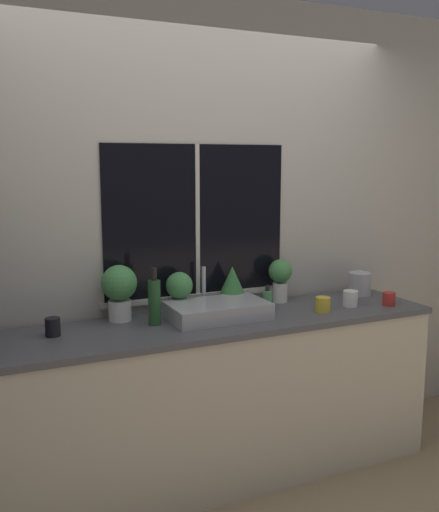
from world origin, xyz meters
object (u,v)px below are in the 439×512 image
at_px(potted_plant_far_left, 119,288).
at_px(soap_bottle, 267,300).
at_px(potted_plant_center_left, 179,290).
at_px(mug_yellow, 323,304).
at_px(mug_white, 350,298).
at_px(bottle_tall, 154,301).
at_px(mug_black, 53,327).
at_px(kettle, 360,283).
at_px(mug_red, 389,299).
at_px(potted_plant_far_right, 280,276).
at_px(potted_plant_center_right, 232,284).
at_px(sink, 217,310).

bearing_deg(potted_plant_far_left, soap_bottle, -10.07).
height_order(potted_plant_far_left, potted_plant_center_left, potted_plant_far_left).
bearing_deg(mug_yellow, mug_white, 9.46).
xyz_separation_m(bottle_tall, mug_black, (-0.52, 0.02, -0.08)).
xyz_separation_m(soap_bottle, kettle, (0.73, 0.09, 0.02)).
height_order(mug_red, mug_black, mug_black).
bearing_deg(soap_bottle, potted_plant_far_right, 40.72).
xyz_separation_m(mug_red, mug_black, (-1.92, 0.21, 0.01)).
height_order(mug_yellow, mug_black, mug_black).
distance_m(mug_black, kettle, 1.93).
xyz_separation_m(potted_plant_far_left, mug_black, (-0.37, -0.13, -0.13)).
distance_m(potted_plant_far_right, mug_black, 1.38).
bearing_deg(soap_bottle, potted_plant_center_right, 136.35).
height_order(mug_yellow, kettle, kettle).
height_order(potted_plant_far_left, soap_bottle, potted_plant_far_left).
bearing_deg(potted_plant_far_right, mug_white, -39.57).
xyz_separation_m(bottle_tall, mug_white, (1.17, -0.11, -0.08)).
bearing_deg(kettle, mug_yellow, -151.22).
height_order(sink, potted_plant_center_left, sink).
relative_size(mug_yellow, kettle, 0.53).
xyz_separation_m(sink, mug_yellow, (0.61, -0.13, -0.00)).
bearing_deg(mug_white, potted_plant_center_left, 164.72).
xyz_separation_m(potted_plant_far_right, mug_black, (-1.37, -0.13, -0.11)).
relative_size(mug_yellow, mug_black, 0.93).
xyz_separation_m(potted_plant_center_left, bottle_tall, (-0.20, -0.15, -0.01)).
xyz_separation_m(potted_plant_far_right, mug_white, (0.32, -0.27, -0.11)).
height_order(potted_plant_center_right, potted_plant_far_right, potted_plant_far_right).
distance_m(mug_red, mug_yellow, 0.45).
distance_m(potted_plant_far_right, mug_red, 0.66).
bearing_deg(potted_plant_center_left, potted_plant_far_left, 180.00).
relative_size(potted_plant_center_left, mug_red, 3.09).
bearing_deg(potted_plant_center_right, sink, -135.07).
height_order(potted_plant_center_left, potted_plant_center_right, potted_plant_center_right).
height_order(potted_plant_far_right, bottle_tall, bottle_tall).
height_order(sink, mug_white, sink).
distance_m(sink, potted_plant_center_left, 0.25).
relative_size(potted_plant_center_left, kettle, 1.48).
bearing_deg(mug_yellow, potted_plant_center_right, 144.61).
height_order(potted_plant_center_right, mug_black, potted_plant_center_right).
xyz_separation_m(potted_plant_center_right, bottle_tall, (-0.53, -0.15, -0.01)).
xyz_separation_m(mug_red, mug_white, (-0.23, 0.08, 0.01)).
bearing_deg(soap_bottle, sink, -174.58).
bearing_deg(mug_white, sink, 173.86).
bearing_deg(mug_white, bottle_tall, 174.51).
bearing_deg(sink, mug_red, -8.91).
height_order(potted_plant_far_left, bottle_tall, bottle_tall).
bearing_deg(mug_white, potted_plant_center_right, 157.58).
distance_m(potted_plant_far_left, mug_red, 1.59).
distance_m(sink, potted_plant_center_right, 0.27).
bearing_deg(potted_plant_far_right, soap_bottle, -139.28).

